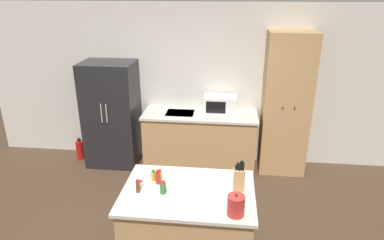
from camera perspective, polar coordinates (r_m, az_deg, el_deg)
wall_back at (r=5.64m, az=1.34°, el=5.82°), size 7.20×0.06×2.60m
refrigerator at (r=5.75m, az=-13.21°, el=0.95°), size 0.83×0.66×1.72m
back_counter at (r=5.61m, az=1.28°, el=-3.35°), size 1.81×0.67×0.93m
pantry_cabinet at (r=5.47m, az=15.36°, el=2.47°), size 0.70×0.54×2.23m
kitchen_island at (r=3.81m, az=-0.62°, el=-17.22°), size 1.35×0.96×0.88m
microwave at (r=5.48m, az=4.69°, el=2.69°), size 0.51×0.36×0.27m
knife_block at (r=3.53m, az=7.84°, el=-9.76°), size 0.11×0.07×0.34m
spice_bottle_tall_dark at (r=3.71m, az=-6.44°, el=-9.20°), size 0.05×0.05×0.13m
spice_bottle_short_red at (r=3.72m, az=-5.41°, el=-9.11°), size 0.04×0.04×0.12m
spice_bottle_amber_oil at (r=3.54m, az=-9.03°, el=-10.85°), size 0.04×0.04×0.14m
spice_bottle_green_herb at (r=3.63m, az=-8.57°, el=-10.54°), size 0.05×0.05×0.08m
spice_bottle_pale_salt at (r=3.65m, az=-5.71°, el=-9.49°), size 0.05×0.05×0.16m
spice_bottle_orange_cap at (r=3.50m, az=-4.85°, el=-11.16°), size 0.06×0.06×0.13m
kettle at (r=3.20m, az=7.34°, el=-13.94°), size 0.16×0.16×0.22m
fire_extinguisher at (r=6.27m, az=-18.14°, el=-4.71°), size 0.13×0.13×0.39m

